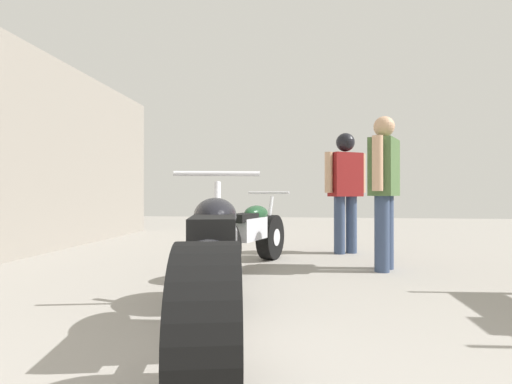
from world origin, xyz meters
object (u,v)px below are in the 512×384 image
Objects in this scene: motorcycle_black_naked at (247,236)px; mechanic_with_helmet at (345,181)px; motorcycle_maroon_cruiser at (213,270)px; mechanic_in_blue at (384,183)px.

motorcycle_black_naked is 1.81m from mechanic_with_helmet.
mechanic_with_helmet is at bearing 46.28° from motorcycle_black_naked.
motorcycle_maroon_cruiser is 1.28× the size of mechanic_in_blue.
motorcycle_maroon_cruiser is 1.28× the size of mechanic_with_helmet.
mechanic_with_helmet is at bearing 72.11° from motorcycle_maroon_cruiser.
mechanic_in_blue is at bearing -76.00° from mechanic_with_helmet.
motorcycle_black_naked is at bearing 93.12° from motorcycle_maroon_cruiser.
mechanic_with_helmet is (-0.28, 1.12, 0.06)m from mechanic_in_blue.
motorcycle_black_naked is at bearing -175.97° from mechanic_in_blue.
mechanic_with_helmet is (1.17, 1.22, 0.63)m from motorcycle_black_naked.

